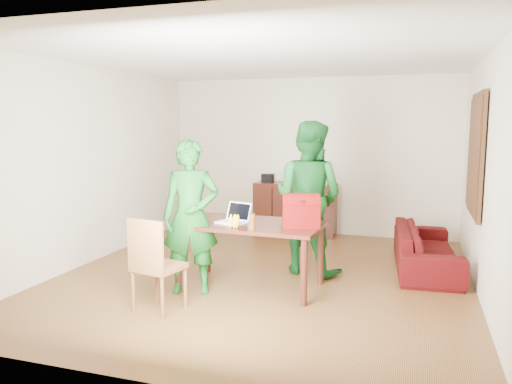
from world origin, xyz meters
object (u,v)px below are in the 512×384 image
(person_far, at_px, (308,198))
(bottle, at_px, (252,220))
(table, at_px, (251,231))
(chair, at_px, (158,283))
(person_near, at_px, (191,217))
(laptop, at_px, (231,219))
(sofa, at_px, (426,248))
(red_bag, at_px, (301,214))

(person_far, relative_size, bottle, 9.81)
(table, distance_m, chair, 1.26)
(chair, height_order, person_near, person_near)
(laptop, bearing_deg, sofa, 51.58)
(person_near, xyz_separation_m, red_bag, (1.21, 0.29, 0.05))
(person_far, xyz_separation_m, bottle, (-0.37, -1.16, -0.10))
(person_far, height_order, sofa, person_far)
(bottle, xyz_separation_m, red_bag, (0.48, 0.28, 0.05))
(table, height_order, person_far, person_far)
(chair, height_order, bottle, chair)
(chair, xyz_separation_m, laptop, (0.47, 0.90, 0.53))
(chair, distance_m, red_bag, 1.71)
(sofa, bearing_deg, person_near, 120.07)
(person_far, bearing_deg, laptop, 68.50)
(person_far, bearing_deg, red_bag, 113.23)
(bottle, relative_size, sofa, 0.10)
(table, relative_size, chair, 1.71)
(person_near, bearing_deg, table, 10.83)
(person_near, xyz_separation_m, sofa, (2.57, 1.78, -0.60))
(bottle, bearing_deg, person_far, 72.18)
(chair, height_order, red_bag, red_bag)
(chair, relative_size, person_near, 0.56)
(person_near, relative_size, laptop, 4.64)
(sofa, bearing_deg, bottle, 129.14)
(bottle, height_order, red_bag, red_bag)
(red_bag, height_order, sofa, red_bag)
(table, bearing_deg, person_far, 60.59)
(laptop, bearing_deg, table, 41.02)
(person_near, height_order, sofa, person_near)
(laptop, distance_m, sofa, 2.71)
(bottle, relative_size, red_bag, 0.49)
(person_near, height_order, bottle, person_near)
(chair, bearing_deg, laptop, 74.46)
(person_near, bearing_deg, chair, -116.95)
(red_bag, bearing_deg, sofa, 29.48)
(red_bag, bearing_deg, bottle, -167.41)
(chair, bearing_deg, table, 67.76)
(table, xyz_separation_m, sofa, (1.98, 1.42, -0.40))
(laptop, xyz_separation_m, sofa, (2.18, 1.52, -0.54))
(table, height_order, person_near, person_near)
(chair, xyz_separation_m, person_near, (0.08, 0.64, 0.59))
(person_near, bearing_deg, sofa, 14.62)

